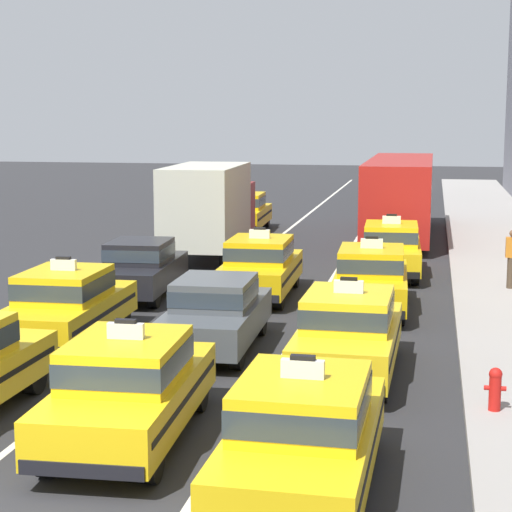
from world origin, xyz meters
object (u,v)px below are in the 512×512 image
at_px(taxi_left_fifth, 244,211).
at_px(taxi_right_second, 349,332).
at_px(taxi_right_nearest, 303,433).
at_px(fire_hydrant, 495,387).
at_px(taxi_right_fourth, 391,248).
at_px(taxi_center_nearest, 129,386).
at_px(pedestrian_near_crosswalk, 512,259).
at_px(bus_right_fifth, 400,193).
at_px(taxi_left_second, 67,304).
at_px(taxi_center_third, 260,266).
at_px(sedan_center_second, 215,311).
at_px(box_truck_left_fourth, 210,207).
at_px(taxi_right_third, 371,278).
at_px(sedan_left_third, 140,267).

height_order(taxi_left_fifth, taxi_right_second, same).
height_order(taxi_right_nearest, fire_hydrant, taxi_right_nearest).
relative_size(taxi_left_fifth, taxi_right_fourth, 1.00).
relative_size(taxi_center_nearest, pedestrian_near_crosswalk, 2.79).
distance_m(taxi_right_fourth, pedestrian_near_crosswalk, 4.09).
distance_m(taxi_right_second, bus_right_fifth, 20.18).
xyz_separation_m(taxi_left_second, taxi_center_nearest, (3.34, -5.48, 0.00)).
height_order(taxi_center_third, taxi_right_nearest, same).
height_order(taxi_center_third, taxi_right_second, same).
relative_size(sedan_center_second, fire_hydrant, 5.95).
bearing_deg(taxi_left_second, box_truck_left_fourth, 89.49).
height_order(taxi_right_fourth, fire_hydrant, taxi_right_fourth).
bearing_deg(fire_hydrant, taxi_right_second, 142.38).
height_order(sedan_center_second, taxi_right_third, taxi_right_third).
relative_size(sedan_center_second, taxi_right_second, 0.95).
bearing_deg(taxi_right_second, sedan_left_third, 134.24).
relative_size(taxi_left_fifth, taxi_right_second, 1.01).
bearing_deg(taxi_right_nearest, sedan_center_second, 112.39).
xyz_separation_m(taxi_left_second, pedestrian_near_crosswalk, (10.07, 7.71, 0.11)).
bearing_deg(sedan_left_third, pedestrian_near_crosswalk, 13.77).
height_order(taxi_left_second, fire_hydrant, taxi_left_second).
bearing_deg(taxi_center_third, taxi_left_fifth, 103.72).
distance_m(bus_right_fifth, fire_hydrant, 22.34).
xyz_separation_m(box_truck_left_fourth, taxi_right_second, (6.21, -13.90, -0.90)).
xyz_separation_m(sedan_left_third, taxi_right_fourth, (6.64, 4.63, 0.03)).
bearing_deg(bus_right_fifth, sedan_center_second, -99.60).
relative_size(taxi_center_nearest, fire_hydrant, 6.35).
bearing_deg(sedan_center_second, pedestrian_near_crosswalk, 48.62).
bearing_deg(taxi_right_third, fire_hydrant, -71.83).
distance_m(sedan_left_third, taxi_right_second, 9.12).
bearing_deg(taxi_right_second, pedestrian_near_crosswalk, 67.40).
xyz_separation_m(taxi_left_second, box_truck_left_fourth, (0.11, 12.60, 0.90)).
xyz_separation_m(sedan_left_third, taxi_center_nearest, (3.38, -10.71, 0.03)).
xyz_separation_m(bus_right_fifth, pedestrian_near_crosswalk, (3.55, -11.14, -0.83)).
bearing_deg(sedan_center_second, taxi_center_third, 91.32).
distance_m(sedan_center_second, fire_hydrant, 6.55).
height_order(taxi_right_nearest, taxi_right_fourth, same).
distance_m(taxi_center_third, taxi_right_third, 3.37).
distance_m(taxi_left_fifth, taxi_center_nearest, 25.24).
relative_size(taxi_right_fourth, bus_right_fifth, 0.41).
height_order(sedan_left_third, pedestrian_near_crosswalk, pedestrian_near_crosswalk).
bearing_deg(sedan_center_second, sedan_left_third, 123.37).
height_order(sedan_center_second, taxi_right_second, taxi_right_second).
xyz_separation_m(taxi_right_second, taxi_right_fourth, (0.28, 11.17, 0.00)).
bearing_deg(fire_hydrant, box_truck_left_fourth, 119.00).
relative_size(taxi_center_third, fire_hydrant, 6.30).
xyz_separation_m(sedan_left_third, taxi_right_nearest, (6.30, -12.22, 0.03)).
height_order(sedan_left_third, bus_right_fifth, bus_right_fifth).
bearing_deg(taxi_center_nearest, sedan_center_second, 89.90).
bearing_deg(box_truck_left_fourth, taxi_right_nearest, -72.57).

